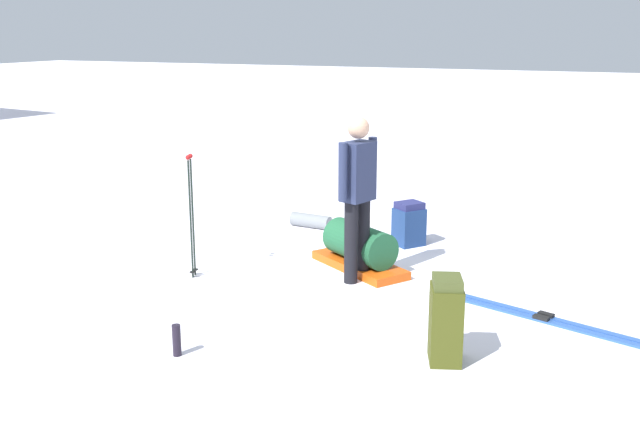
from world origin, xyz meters
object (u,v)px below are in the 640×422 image
object	(u,v)px
ski_poles_planted_near	(191,210)
gear_sled	(360,249)
sleeping_mat_rolled	(311,221)
thermos_bottle	(177,340)
ski_pair_near	(543,318)
backpack_bright	(409,224)
skier_standing	(358,190)
backpack_large_dark	(446,320)

from	to	relation	value
ski_poles_planted_near	gear_sled	distance (m)	1.85
ski_poles_planted_near	gear_sled	bearing A→B (deg)	-58.40
sleeping_mat_rolled	thermos_bottle	world-z (taller)	thermos_bottle
ski_pair_near	backpack_bright	distance (m)	2.56
skier_standing	backpack_bright	bearing A→B (deg)	-4.71
skier_standing	ski_pair_near	xyz separation A→B (m)	(-0.35, -1.93, -0.94)
backpack_bright	gear_sled	xyz separation A→B (m)	(-1.09, 0.22, -0.03)
sleeping_mat_rolled	thermos_bottle	size ratio (longest dim) A/B	2.12
skier_standing	ski_poles_planted_near	bearing A→B (deg)	109.55
sleeping_mat_rolled	skier_standing	bearing A→B (deg)	-143.01
ski_pair_near	gear_sled	xyz separation A→B (m)	(0.70, 2.03, 0.21)
gear_sled	backpack_large_dark	bearing A→B (deg)	-143.07
skier_standing	sleeping_mat_rolled	world-z (taller)	skier_standing
skier_standing	backpack_bright	xyz separation A→B (m)	(1.45, -0.12, -0.70)
backpack_bright	gear_sled	bearing A→B (deg)	168.47
ski_pair_near	thermos_bottle	bearing A→B (deg)	126.80
backpack_large_dark	gear_sled	size ratio (longest dim) A/B	0.55
gear_sled	ski_pair_near	bearing A→B (deg)	-109.10
sleeping_mat_rolled	ski_pair_near	bearing A→B (deg)	-122.62
thermos_bottle	backpack_large_dark	bearing A→B (deg)	-69.26
ski_pair_near	thermos_bottle	xyz separation A→B (m)	(-1.94, 2.60, 0.12)
backpack_bright	thermos_bottle	distance (m)	3.82
gear_sled	thermos_bottle	distance (m)	2.71
ski_pair_near	backpack_large_dark	distance (m)	1.38
gear_sled	sleeping_mat_rolled	xyz separation A→B (m)	(1.36, 1.19, -0.13)
thermos_bottle	skier_standing	bearing A→B (deg)	-16.30
skier_standing	ski_pair_near	world-z (taller)	skier_standing
backpack_large_dark	sleeping_mat_rolled	distance (m)	4.18
skier_standing	thermos_bottle	distance (m)	2.52
thermos_bottle	backpack_bright	bearing A→B (deg)	-11.91
ski_pair_near	skier_standing	bearing A→B (deg)	79.82
skier_standing	ski_poles_planted_near	world-z (taller)	skier_standing
gear_sled	backpack_bright	bearing A→B (deg)	-11.53
backpack_bright	ski_poles_planted_near	size ratio (longest dim) A/B	0.41
ski_poles_planted_near	thermos_bottle	xyz separation A→B (m)	(-1.72, -0.95, -0.59)
ski_pair_near	sleeping_mat_rolled	size ratio (longest dim) A/B	3.24
ski_pair_near	gear_sled	size ratio (longest dim) A/B	1.42
ski_poles_planted_near	thermos_bottle	bearing A→B (deg)	-151.06
backpack_large_dark	gear_sled	world-z (taller)	backpack_large_dark
gear_sled	thermos_bottle	xyz separation A→B (m)	(-2.65, 0.57, -0.09)
ski_poles_planted_near	sleeping_mat_rolled	bearing A→B (deg)	-8.11
backpack_bright	thermos_bottle	bearing A→B (deg)	168.09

